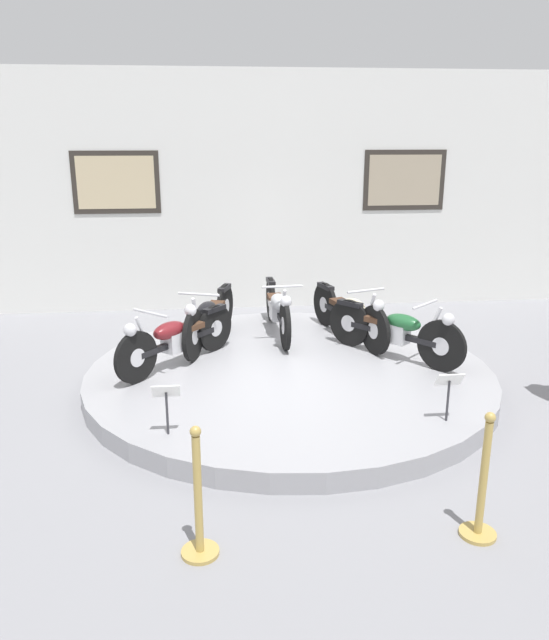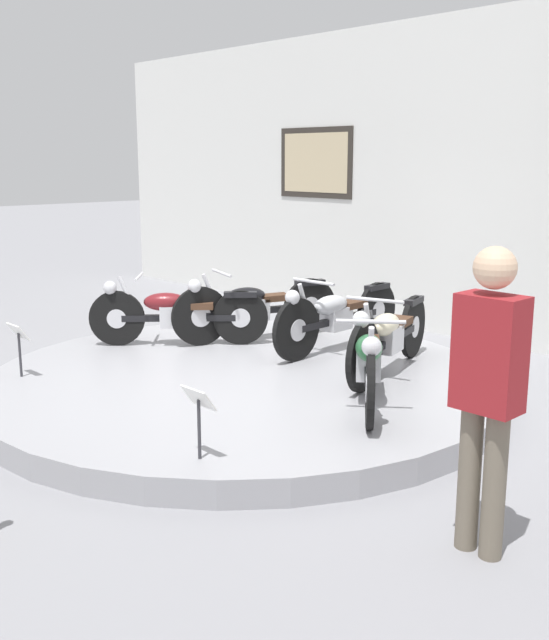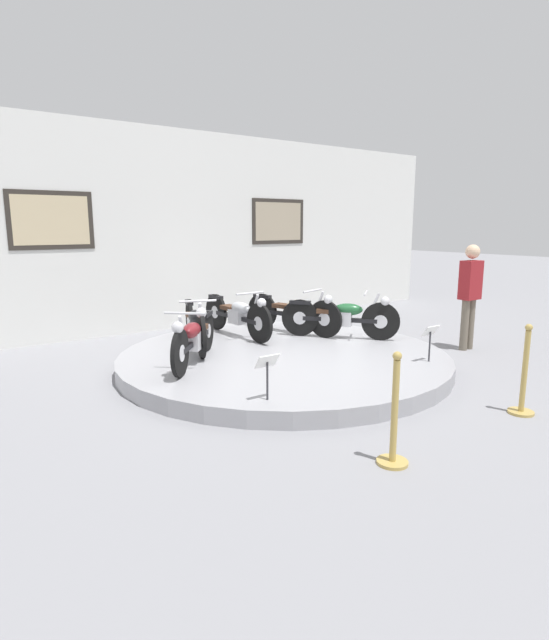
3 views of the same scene
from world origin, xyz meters
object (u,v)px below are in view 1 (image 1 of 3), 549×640
at_px(motorcycle_silver, 278,308).
at_px(stanchion_post_left_of_entry, 199,513).
at_px(motorcycle_maroon, 175,337).
at_px(motorcycle_cream, 350,312).
at_px(info_placard_front_centre, 449,386).
at_px(stanchion_post_right_of_entry, 482,496).
at_px(motorcycle_green, 396,329).
at_px(info_placard_front_left, 166,398).
at_px(motorcycle_black, 209,316).

xyz_separation_m(motorcycle_silver, stanchion_post_left_of_entry, (-1.05, -4.42, -0.26)).
relative_size(motorcycle_maroon, motorcycle_silver, 0.75).
distance_m(motorcycle_maroon, motorcycle_cream, 2.45).
xyz_separation_m(info_placard_front_centre, stanchion_post_right_of_entry, (-0.31, -1.52, -0.23)).
height_order(motorcycle_green, stanchion_post_left_of_entry, stanchion_post_left_of_entry).
relative_size(info_placard_front_left, stanchion_post_left_of_entry, 0.50).
bearing_deg(motorcycle_black, motorcycle_cream, -0.03).
bearing_deg(info_placard_front_centre, motorcycle_maroon, 146.71).
height_order(motorcycle_cream, stanchion_post_right_of_entry, stanchion_post_right_of_entry).
relative_size(stanchion_post_left_of_entry, stanchion_post_right_of_entry, 1.00).
bearing_deg(stanchion_post_right_of_entry, info_placard_front_left, 147.85).
distance_m(motorcycle_cream, info_placard_front_centre, 2.61).
bearing_deg(info_placard_front_centre, motorcycle_cream, 98.96).
relative_size(motorcycle_green, info_placard_front_left, 2.99).
xyz_separation_m(motorcycle_black, motorcycle_cream, (1.91, -0.00, -0.01)).
distance_m(motorcycle_maroon, motorcycle_silver, 1.77).
relative_size(info_placard_front_centre, stanchion_post_right_of_entry, 0.50).
relative_size(motorcycle_cream, info_placard_front_left, 3.73).
bearing_deg(motorcycle_maroon, stanchion_post_left_of_entry, -84.62).
relative_size(info_placard_front_centre, stanchion_post_left_of_entry, 0.50).
bearing_deg(motorcycle_cream, stanchion_post_right_of_entry, -88.64).
height_order(motorcycle_silver, info_placard_front_left, motorcycle_silver).
distance_m(motorcycle_cream, info_placard_front_left, 3.46).
bearing_deg(motorcycle_silver, stanchion_post_right_of_entry, -76.66).
relative_size(motorcycle_cream, info_placard_front_centre, 3.73).
bearing_deg(motorcycle_silver, stanchion_post_left_of_entry, -103.38).
bearing_deg(motorcycle_green, stanchion_post_left_of_entry, -126.12).
bearing_deg(motorcycle_silver, info_placard_front_centre, -64.96).
xyz_separation_m(motorcycle_black, stanchion_post_right_of_entry, (2.00, -4.10, -0.26)).
relative_size(motorcycle_cream, stanchion_post_left_of_entry, 1.86).
bearing_deg(motorcycle_maroon, motorcycle_silver, 39.43).
distance_m(info_placard_front_left, stanchion_post_left_of_entry, 1.56).
height_order(info_placard_front_left, info_placard_front_centre, same).
bearing_deg(motorcycle_maroon, motorcycle_black, 62.78).
relative_size(motorcycle_black, motorcycle_cream, 1.00).
height_order(motorcycle_maroon, info_placard_front_left, motorcycle_maroon).
bearing_deg(motorcycle_green, motorcycle_black, 161.10).
height_order(info_placard_front_centre, stanchion_post_right_of_entry, stanchion_post_right_of_entry).
xyz_separation_m(motorcycle_green, info_placard_front_centre, (-0.00, -1.79, -0.01)).
bearing_deg(info_placard_front_centre, motorcycle_silver, 115.04).
xyz_separation_m(motorcycle_silver, info_placard_front_left, (-1.36, -2.91, -0.02)).
relative_size(motorcycle_green, stanchion_post_left_of_entry, 1.50).
relative_size(motorcycle_maroon, motorcycle_black, 0.78).
xyz_separation_m(stanchion_post_left_of_entry, stanchion_post_right_of_entry, (2.10, 0.00, 0.00)).
bearing_deg(motorcycle_cream, motorcycle_maroon, -161.12).
bearing_deg(stanchion_post_right_of_entry, motorcycle_black, 116.08).
distance_m(motorcycle_maroon, motorcycle_black, 0.89).
bearing_deg(stanchion_post_left_of_entry, motorcycle_green, 53.88).
bearing_deg(info_placard_front_centre, stanchion_post_left_of_entry, -147.85).
height_order(motorcycle_cream, info_placard_front_centre, motorcycle_cream).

